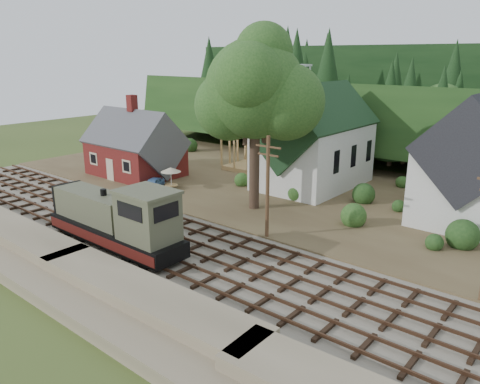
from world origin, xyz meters
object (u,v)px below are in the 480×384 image
Objects in this scene: locomotive at (118,221)px; car_blue at (153,184)px; car_green at (100,165)px; patio_set at (171,171)px.

car_blue is at bearing 130.54° from locomotive.
patio_set reaches higher than car_green.
locomotive is 14.77m from car_blue.
car_blue is at bearing -138.40° from patio_set.
patio_set is (1.41, 1.25, 1.36)m from car_blue.
locomotive is 5.40× the size of patio_set.
locomotive is 3.55× the size of car_green.
car_blue is 2.32m from patio_set.
car_green is at bearing 149.07° from car_blue.
car_blue is 1.48× the size of patio_set.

